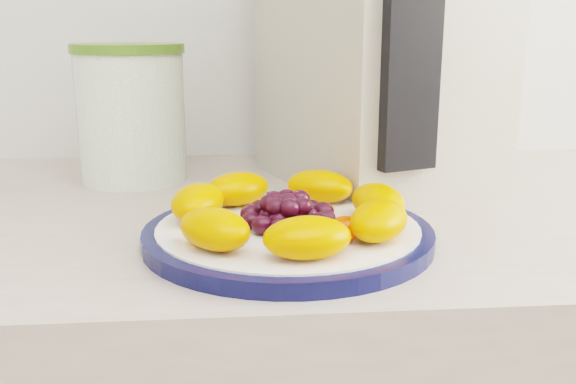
{
  "coord_description": "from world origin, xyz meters",
  "views": [
    {
      "loc": [
        -0.07,
        0.48,
        1.1
      ],
      "look_at": [
        -0.02,
        1.06,
        0.95
      ],
      "focal_mm": 40.0,
      "sensor_mm": 36.0,
      "label": 1
    }
  ],
  "objects": [
    {
      "name": "plate_rim",
      "position": [
        -0.02,
        1.06,
        0.91
      ],
      "size": [
        0.28,
        0.28,
        0.01
      ],
      "primitive_type": "cylinder",
      "color": "#0C103C",
      "rests_on": "counter"
    },
    {
      "name": "plate_face",
      "position": [
        -0.02,
        1.06,
        0.91
      ],
      "size": [
        0.25,
        0.25,
        0.02
      ],
      "primitive_type": "cylinder",
      "color": "white",
      "rests_on": "counter"
    },
    {
      "name": "canister",
      "position": [
        -0.2,
        1.34,
        0.98
      ],
      "size": [
        0.18,
        0.18,
        0.17
      ],
      "primitive_type": "cylinder",
      "rotation": [
        0.0,
        0.0,
        0.32
      ],
      "color": "#376C18",
      "rests_on": "counter"
    },
    {
      "name": "canister_lid",
      "position": [
        -0.2,
        1.34,
        1.07
      ],
      "size": [
        0.18,
        0.18,
        0.01
      ],
      "primitive_type": "cylinder",
      "rotation": [
        0.0,
        0.0,
        0.32
      ],
      "color": "#4B7423",
      "rests_on": "canister"
    },
    {
      "name": "appliance_body",
      "position": [
        0.11,
        1.3,
        1.09
      ],
      "size": [
        0.3,
        0.35,
        0.37
      ],
      "primitive_type": "cube",
      "rotation": [
        0.0,
        0.0,
        0.34
      ],
      "color": "#B1AA97",
      "rests_on": "counter"
    },
    {
      "name": "appliance_panel",
      "position": [
        0.11,
        1.14,
        1.09
      ],
      "size": [
        0.07,
        0.04,
        0.28
      ],
      "primitive_type": "cube",
      "rotation": [
        0.0,
        0.0,
        0.34
      ],
      "color": "black",
      "rests_on": "appliance_body"
    },
    {
      "name": "fruit_plate",
      "position": [
        -0.02,
        1.06,
        0.93
      ],
      "size": [
        0.24,
        0.24,
        0.04
      ],
      "color": "#FF7300",
      "rests_on": "plate_face"
    }
  ]
}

